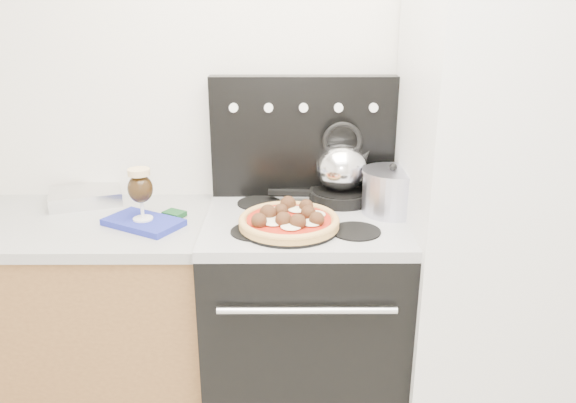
{
  "coord_description": "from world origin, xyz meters",
  "views": [
    {
      "loc": [
        0.01,
        -0.83,
        1.7
      ],
      "look_at": [
        0.02,
        1.05,
        1.03
      ],
      "focal_mm": 35.0,
      "sensor_mm": 36.0,
      "label": 1
    }
  ],
  "objects_px": {
    "beer_glass": "(141,194)",
    "tea_kettle": "(341,162)",
    "skillet": "(340,196)",
    "stock_pot": "(391,193)",
    "oven_mitt": "(143,222)",
    "fridge": "(489,212)",
    "pizza_pan": "(289,227)",
    "pizza": "(289,219)",
    "base_cabinet": "(38,324)",
    "stove_body": "(303,325)"
  },
  "relations": [
    {
      "from": "stove_body",
      "to": "tea_kettle",
      "type": "relative_size",
      "value": 3.69
    },
    {
      "from": "fridge",
      "to": "pizza_pan",
      "type": "relative_size",
      "value": 5.23
    },
    {
      "from": "skillet",
      "to": "stock_pot",
      "type": "bearing_deg",
      "value": -36.5
    },
    {
      "from": "beer_glass",
      "to": "tea_kettle",
      "type": "xyz_separation_m",
      "value": [
        0.76,
        0.22,
        0.06
      ]
    },
    {
      "from": "fridge",
      "to": "skillet",
      "type": "xyz_separation_m",
      "value": [
        -0.55,
        0.21,
        -0.01
      ]
    },
    {
      "from": "fridge",
      "to": "stove_body",
      "type": "bearing_deg",
      "value": 177.95
    },
    {
      "from": "oven_mitt",
      "to": "skillet",
      "type": "height_order",
      "value": "skillet"
    },
    {
      "from": "pizza",
      "to": "skillet",
      "type": "height_order",
      "value": "pizza"
    },
    {
      "from": "base_cabinet",
      "to": "oven_mitt",
      "type": "bearing_deg",
      "value": -6.97
    },
    {
      "from": "skillet",
      "to": "stock_pot",
      "type": "relative_size",
      "value": 1.15
    },
    {
      "from": "pizza_pan",
      "to": "oven_mitt",
      "type": "bearing_deg",
      "value": 171.44
    },
    {
      "from": "stove_body",
      "to": "oven_mitt",
      "type": "bearing_deg",
      "value": -176.68
    },
    {
      "from": "pizza",
      "to": "tea_kettle",
      "type": "xyz_separation_m",
      "value": [
        0.21,
        0.3,
        0.13
      ]
    },
    {
      "from": "skillet",
      "to": "stove_body",
      "type": "bearing_deg",
      "value": -130.17
    },
    {
      "from": "fridge",
      "to": "pizza_pan",
      "type": "distance_m",
      "value": 0.77
    },
    {
      "from": "pizza_pan",
      "to": "tea_kettle",
      "type": "height_order",
      "value": "tea_kettle"
    },
    {
      "from": "oven_mitt",
      "to": "beer_glass",
      "type": "bearing_deg",
      "value": 0.0
    },
    {
      "from": "beer_glass",
      "to": "tea_kettle",
      "type": "height_order",
      "value": "tea_kettle"
    },
    {
      "from": "stove_body",
      "to": "stock_pot",
      "type": "xyz_separation_m",
      "value": [
        0.34,
        0.05,
        0.56
      ]
    },
    {
      "from": "base_cabinet",
      "to": "oven_mitt",
      "type": "xyz_separation_m",
      "value": [
        0.49,
        -0.06,
        0.48
      ]
    },
    {
      "from": "base_cabinet",
      "to": "tea_kettle",
      "type": "relative_size",
      "value": 6.08
    },
    {
      "from": "pizza",
      "to": "base_cabinet",
      "type": "bearing_deg",
      "value": 172.19
    },
    {
      "from": "base_cabinet",
      "to": "fridge",
      "type": "height_order",
      "value": "fridge"
    },
    {
      "from": "pizza_pan",
      "to": "skillet",
      "type": "relative_size",
      "value": 1.41
    },
    {
      "from": "beer_glass",
      "to": "pizza",
      "type": "relative_size",
      "value": 0.56
    },
    {
      "from": "base_cabinet",
      "to": "tea_kettle",
      "type": "xyz_separation_m",
      "value": [
        1.26,
        0.16,
        0.66
      ]
    },
    {
      "from": "stove_body",
      "to": "fridge",
      "type": "relative_size",
      "value": 0.46
    },
    {
      "from": "base_cabinet",
      "to": "fridge",
      "type": "xyz_separation_m",
      "value": [
        1.8,
        -0.05,
        0.52
      ]
    },
    {
      "from": "fridge",
      "to": "skillet",
      "type": "distance_m",
      "value": 0.58
    },
    {
      "from": "oven_mitt",
      "to": "beer_glass",
      "type": "xyz_separation_m",
      "value": [
        0.0,
        0.0,
        0.11
      ]
    },
    {
      "from": "fridge",
      "to": "tea_kettle",
      "type": "xyz_separation_m",
      "value": [
        -0.55,
        0.21,
        0.14
      ]
    },
    {
      "from": "base_cabinet",
      "to": "skillet",
      "type": "xyz_separation_m",
      "value": [
        1.26,
        0.16,
        0.51
      ]
    },
    {
      "from": "skillet",
      "to": "pizza_pan",
      "type": "bearing_deg",
      "value": -125.41
    },
    {
      "from": "base_cabinet",
      "to": "beer_glass",
      "type": "distance_m",
      "value": 0.78
    },
    {
      "from": "fridge",
      "to": "beer_glass",
      "type": "distance_m",
      "value": 1.31
    },
    {
      "from": "base_cabinet",
      "to": "pizza",
      "type": "relative_size",
      "value": 3.98
    },
    {
      "from": "stove_body",
      "to": "pizza",
      "type": "height_order",
      "value": "pizza"
    },
    {
      "from": "oven_mitt",
      "to": "base_cabinet",
      "type": "bearing_deg",
      "value": 173.03
    },
    {
      "from": "pizza",
      "to": "oven_mitt",
      "type": "bearing_deg",
      "value": 171.44
    },
    {
      "from": "pizza_pan",
      "to": "pizza",
      "type": "xyz_separation_m",
      "value": [
        0.0,
        0.0,
        0.03
      ]
    },
    {
      "from": "beer_glass",
      "to": "tea_kettle",
      "type": "bearing_deg",
      "value": 15.94
    },
    {
      "from": "stove_body",
      "to": "fridge",
      "type": "distance_m",
      "value": 0.87
    },
    {
      "from": "stove_body",
      "to": "stock_pot",
      "type": "height_order",
      "value": "stock_pot"
    },
    {
      "from": "fridge",
      "to": "pizza_pan",
      "type": "height_order",
      "value": "fridge"
    },
    {
      "from": "fridge",
      "to": "oven_mitt",
      "type": "height_order",
      "value": "fridge"
    },
    {
      "from": "beer_glass",
      "to": "skillet",
      "type": "relative_size",
      "value": 0.79
    },
    {
      "from": "stove_body",
      "to": "pizza_pan",
      "type": "xyz_separation_m",
      "value": [
        -0.06,
        -0.12,
        0.49
      ]
    },
    {
      "from": "oven_mitt",
      "to": "beer_glass",
      "type": "relative_size",
      "value": 1.42
    },
    {
      "from": "fridge",
      "to": "oven_mitt",
      "type": "distance_m",
      "value": 1.31
    },
    {
      "from": "stock_pot",
      "to": "pizza",
      "type": "bearing_deg",
      "value": -157.43
    }
  ]
}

